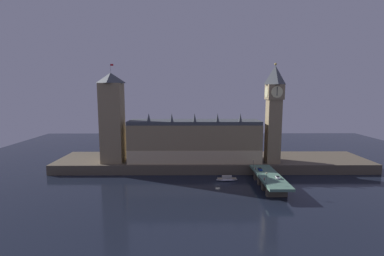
{
  "coord_description": "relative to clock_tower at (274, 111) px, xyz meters",
  "views": [
    {
      "loc": [
        -16.4,
        -158.22,
        54.63
      ],
      "look_at": [
        -15.01,
        20.0,
        30.95
      ],
      "focal_mm": 26.0,
      "sensor_mm": 36.0,
      "label": 1
    }
  ],
  "objects": [
    {
      "name": "ground_plane",
      "position": [
        -39.5,
        -25.91,
        -41.58
      ],
      "size": [
        400.0,
        400.0,
        0.0
      ],
      "primitive_type": "plane",
      "color": "black"
    },
    {
      "name": "embankment",
      "position": [
        -39.5,
        13.09,
        -38.32
      ],
      "size": [
        220.0,
        42.0,
        6.52
      ],
      "color": "brown",
      "rests_on": "ground_plane"
    },
    {
      "name": "parliament_hall",
      "position": [
        -52.81,
        5.61,
        -21.03
      ],
      "size": [
        89.67,
        22.38,
        33.88
      ],
      "color": "#8E7A56",
      "rests_on": "embankment"
    },
    {
      "name": "clock_tower",
      "position": [
        0.0,
        0.0,
        0.0
      ],
      "size": [
        10.92,
        11.03,
        66.4
      ],
      "color": "#8E7A56",
      "rests_on": "embankment"
    },
    {
      "name": "victoria_tower",
      "position": [
        -108.3,
        2.67,
        -4.86
      ],
      "size": [
        14.46,
        14.46,
        66.17
      ],
      "color": "#8E7A56",
      "rests_on": "embankment"
    },
    {
      "name": "bridge",
      "position": [
        -10.49,
        -30.91,
        -36.98
      ],
      "size": [
        12.64,
        46.0,
        7.01
      ],
      "color": "slate",
      "rests_on": "ground_plane"
    },
    {
      "name": "car_northbound_lead",
      "position": [
        -13.27,
        -20.6,
        -33.92
      ],
      "size": [
        2.01,
        4.59,
        1.39
      ],
      "color": "navy",
      "rests_on": "bridge"
    },
    {
      "name": "car_southbound_lead",
      "position": [
        -7.71,
        -37.18,
        -33.9
      ],
      "size": [
        1.89,
        3.99,
        1.43
      ],
      "color": "white",
      "rests_on": "bridge"
    },
    {
      "name": "pedestrian_near_rail",
      "position": [
        -16.05,
        -41.09,
        -33.59
      ],
      "size": [
        0.38,
        0.38,
        1.84
      ],
      "color": "black",
      "rests_on": "bridge"
    },
    {
      "name": "pedestrian_far_rail",
      "position": [
        -16.05,
        -20.31,
        -33.66
      ],
      "size": [
        0.38,
        0.38,
        1.73
      ],
      "color": "black",
      "rests_on": "bridge"
    },
    {
      "name": "street_lamp_near",
      "position": [
        -16.45,
        -45.63,
        -30.72
      ],
      "size": [
        1.34,
        0.6,
        6.15
      ],
      "color": "#2D3333",
      "rests_on": "bridge"
    },
    {
      "name": "street_lamp_far",
      "position": [
        -16.45,
        -16.19,
        -30.9
      ],
      "size": [
        1.34,
        0.6,
        5.86
      ],
      "color": "#2D3333",
      "rests_on": "bridge"
    },
    {
      "name": "boat_upstream",
      "position": [
        -33.16,
        -19.4,
        -40.43
      ],
      "size": [
        13.28,
        4.08,
        3.15
      ],
      "color": "white",
      "rests_on": "ground_plane"
    }
  ]
}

